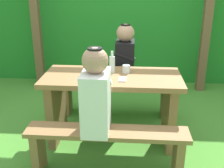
{
  "coord_description": "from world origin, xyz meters",
  "views": [
    {
      "loc": [
        0.2,
        -2.64,
        1.66
      ],
      "look_at": [
        0.0,
        0.0,
        0.65
      ],
      "focal_mm": 44.32,
      "sensor_mm": 36.0,
      "label": 1
    }
  ],
  "objects_px": {
    "bench_near": "(107,143)",
    "bench_far": "(115,91)",
    "bottle_right": "(112,64)",
    "person_black_coat": "(125,57)",
    "picnic_table": "(112,97)",
    "person_white_shirt": "(96,94)",
    "drinking_glass": "(126,69)",
    "bottle_left": "(94,66)",
    "cell_phone": "(122,79)"
  },
  "relations": [
    {
      "from": "bench_near",
      "to": "bench_far",
      "type": "bearing_deg",
      "value": 90.0
    },
    {
      "from": "bench_far",
      "to": "person_white_shirt",
      "type": "distance_m",
      "value": 1.27
    },
    {
      "from": "bottle_right",
      "to": "cell_phone",
      "type": "bearing_deg",
      "value": -61.1
    },
    {
      "from": "bottle_left",
      "to": "cell_phone",
      "type": "distance_m",
      "value": 0.32
    },
    {
      "from": "person_white_shirt",
      "to": "bottle_right",
      "type": "xyz_separation_m",
      "value": [
        0.08,
        0.68,
        0.05
      ]
    },
    {
      "from": "person_black_coat",
      "to": "bottle_left",
      "type": "xyz_separation_m",
      "value": [
        -0.29,
        -0.6,
        0.07
      ]
    },
    {
      "from": "cell_phone",
      "to": "picnic_table",
      "type": "bearing_deg",
      "value": 135.73
    },
    {
      "from": "bench_near",
      "to": "cell_phone",
      "type": "relative_size",
      "value": 10.0
    },
    {
      "from": "person_black_coat",
      "to": "drinking_glass",
      "type": "distance_m",
      "value": 0.49
    },
    {
      "from": "person_black_coat",
      "to": "cell_phone",
      "type": "bearing_deg",
      "value": -90.2
    },
    {
      "from": "person_black_coat",
      "to": "cell_phone",
      "type": "height_order",
      "value": "person_black_coat"
    },
    {
      "from": "bench_near",
      "to": "bottle_right",
      "type": "bearing_deg",
      "value": 90.45
    },
    {
      "from": "bottle_left",
      "to": "bottle_right",
      "type": "bearing_deg",
      "value": 32.59
    },
    {
      "from": "bench_near",
      "to": "bottle_right",
      "type": "relative_size",
      "value": 6.12
    },
    {
      "from": "picnic_table",
      "to": "cell_phone",
      "type": "xyz_separation_m",
      "value": [
        0.11,
        -0.12,
        0.24
      ]
    },
    {
      "from": "person_black_coat",
      "to": "bottle_right",
      "type": "height_order",
      "value": "person_black_coat"
    },
    {
      "from": "bench_far",
      "to": "bottle_left",
      "type": "distance_m",
      "value": 0.82
    },
    {
      "from": "bench_near",
      "to": "bottle_left",
      "type": "distance_m",
      "value": 0.8
    },
    {
      "from": "cell_phone",
      "to": "bench_near",
      "type": "bearing_deg",
      "value": -100.91
    },
    {
      "from": "bottle_right",
      "to": "person_white_shirt",
      "type": "bearing_deg",
      "value": -96.93
    },
    {
      "from": "bench_near",
      "to": "drinking_glass",
      "type": "xyz_separation_m",
      "value": [
        0.14,
        0.69,
        0.46
      ]
    },
    {
      "from": "picnic_table",
      "to": "drinking_glass",
      "type": "relative_size",
      "value": 17.39
    },
    {
      "from": "bench_far",
      "to": "drinking_glass",
      "type": "distance_m",
      "value": 0.69
    },
    {
      "from": "drinking_glass",
      "to": "person_black_coat",
      "type": "bearing_deg",
      "value": 93.28
    },
    {
      "from": "picnic_table",
      "to": "drinking_glass",
      "type": "bearing_deg",
      "value": 35.45
    },
    {
      "from": "person_white_shirt",
      "to": "person_black_coat",
      "type": "relative_size",
      "value": 1.0
    },
    {
      "from": "picnic_table",
      "to": "bench_far",
      "type": "height_order",
      "value": "picnic_table"
    },
    {
      "from": "bench_near",
      "to": "person_black_coat",
      "type": "bearing_deg",
      "value": 84.5
    },
    {
      "from": "bench_far",
      "to": "bottle_right",
      "type": "relative_size",
      "value": 6.12
    },
    {
      "from": "person_black_coat",
      "to": "bottle_left",
      "type": "height_order",
      "value": "person_black_coat"
    },
    {
      "from": "bench_near",
      "to": "person_black_coat",
      "type": "relative_size",
      "value": 1.95
    },
    {
      "from": "person_white_shirt",
      "to": "cell_phone",
      "type": "relative_size",
      "value": 5.14
    },
    {
      "from": "drinking_glass",
      "to": "bottle_right",
      "type": "height_order",
      "value": "bottle_right"
    },
    {
      "from": "bench_far",
      "to": "person_black_coat",
      "type": "height_order",
      "value": "person_black_coat"
    },
    {
      "from": "bench_near",
      "to": "person_black_coat",
      "type": "distance_m",
      "value": 1.27
    },
    {
      "from": "drinking_glass",
      "to": "bottle_left",
      "type": "bearing_deg",
      "value": -159.84
    },
    {
      "from": "bench_near",
      "to": "person_black_coat",
      "type": "height_order",
      "value": "person_black_coat"
    },
    {
      "from": "picnic_table",
      "to": "bench_far",
      "type": "distance_m",
      "value": 0.62
    },
    {
      "from": "person_black_coat",
      "to": "drinking_glass",
      "type": "xyz_separation_m",
      "value": [
        0.03,
        -0.49,
        -0.0
      ]
    },
    {
      "from": "bench_far",
      "to": "bottle_left",
      "type": "relative_size",
      "value": 5.49
    },
    {
      "from": "person_white_shirt",
      "to": "person_black_coat",
      "type": "height_order",
      "value": "same"
    },
    {
      "from": "cell_phone",
      "to": "bench_far",
      "type": "bearing_deg",
      "value": 101.2
    },
    {
      "from": "person_black_coat",
      "to": "bottle_left",
      "type": "relative_size",
      "value": 2.82
    },
    {
      "from": "picnic_table",
      "to": "bottle_right",
      "type": "bearing_deg",
      "value": 93.29
    },
    {
      "from": "picnic_table",
      "to": "bottle_right",
      "type": "relative_size",
      "value": 6.12
    },
    {
      "from": "person_black_coat",
      "to": "picnic_table",
      "type": "bearing_deg",
      "value": -100.93
    },
    {
      "from": "drinking_glass",
      "to": "bench_far",
      "type": "bearing_deg",
      "value": 106.09
    },
    {
      "from": "bench_near",
      "to": "cell_phone",
      "type": "bearing_deg",
      "value": 76.8
    },
    {
      "from": "bottle_right",
      "to": "picnic_table",
      "type": "bearing_deg",
      "value": -86.71
    },
    {
      "from": "picnic_table",
      "to": "bottle_left",
      "type": "height_order",
      "value": "bottle_left"
    }
  ]
}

